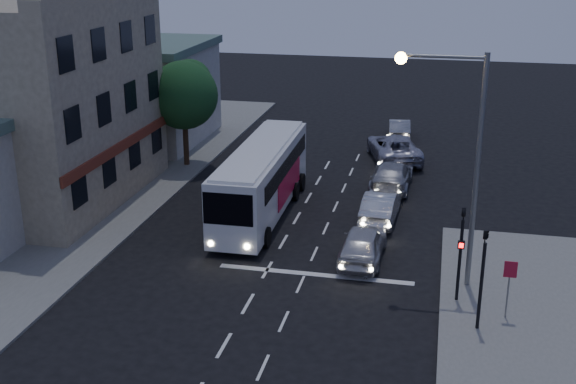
% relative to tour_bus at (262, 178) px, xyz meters
% --- Properties ---
extents(ground, '(120.00, 120.00, 0.00)m').
position_rel_tour_bus_xyz_m(ground, '(1.81, -8.21, -1.87)').
color(ground, black).
extents(sidewalk_far, '(12.00, 50.00, 0.12)m').
position_rel_tour_bus_xyz_m(sidewalk_far, '(-11.19, -0.21, -1.81)').
color(sidewalk_far, slate).
rests_on(sidewalk_far, ground).
extents(road_markings, '(8.00, 30.55, 0.01)m').
position_rel_tour_bus_xyz_m(road_markings, '(3.09, -4.91, -1.86)').
color(road_markings, silver).
rests_on(road_markings, ground).
extents(tour_bus, '(2.68, 11.30, 3.46)m').
position_rel_tour_bus_xyz_m(tour_bus, '(0.00, 0.00, 0.00)').
color(tour_bus, white).
rests_on(tour_bus, ground).
extents(car_suv, '(1.85, 4.39, 1.48)m').
position_rel_tour_bus_xyz_m(car_suv, '(5.51, -4.41, -1.13)').
color(car_suv, silver).
rests_on(car_suv, ground).
extents(car_sedan_a, '(1.70, 4.40, 1.43)m').
position_rel_tour_bus_xyz_m(car_sedan_a, '(5.80, 0.35, -1.15)').
color(car_sedan_a, silver).
rests_on(car_sedan_a, ground).
extents(car_sedan_b, '(2.19, 5.15, 1.48)m').
position_rel_tour_bus_xyz_m(car_sedan_b, '(5.93, 5.26, -1.13)').
color(car_sedan_b, '#999AA1').
rests_on(car_sedan_b, ground).
extents(car_sedan_c, '(4.13, 6.33, 1.62)m').
position_rel_tour_bus_xyz_m(car_sedan_c, '(5.63, 10.69, -1.06)').
color(car_sedan_c, '#9C9CAF').
rests_on(car_sedan_c, ground).
extents(car_extra, '(1.77, 4.13, 1.32)m').
position_rel_tour_bus_xyz_m(car_extra, '(5.58, 16.07, -1.21)').
color(car_extra, '#98989A').
rests_on(car_extra, ground).
extents(traffic_signal_main, '(0.25, 0.35, 4.10)m').
position_rel_tour_bus_xyz_m(traffic_signal_main, '(9.41, -7.44, 0.55)').
color(traffic_signal_main, black).
rests_on(traffic_signal_main, sidewalk_near).
extents(traffic_signal_side, '(0.18, 0.15, 4.10)m').
position_rel_tour_bus_xyz_m(traffic_signal_side, '(10.11, -9.41, 0.55)').
color(traffic_signal_side, black).
rests_on(traffic_signal_side, sidewalk_near).
extents(regulatory_sign, '(0.45, 0.12, 2.20)m').
position_rel_tour_bus_xyz_m(regulatory_sign, '(11.11, -8.45, -0.27)').
color(regulatory_sign, slate).
rests_on(regulatory_sign, sidewalk_near).
extents(streetlight, '(3.32, 0.44, 9.00)m').
position_rel_tour_bus_xyz_m(streetlight, '(9.15, -6.01, 3.86)').
color(streetlight, slate).
rests_on(streetlight, sidewalk_near).
extents(main_building, '(10.12, 12.00, 11.00)m').
position_rel_tour_bus_xyz_m(main_building, '(-12.15, -0.21, 3.29)').
color(main_building, '#7F725B').
rests_on(main_building, sidewalk_far).
extents(low_building_north, '(9.40, 9.40, 6.50)m').
position_rel_tour_bus_xyz_m(low_building_north, '(-11.69, 11.79, 1.52)').
color(low_building_north, '#9B9993').
rests_on(low_building_north, sidewalk_far).
extents(street_tree, '(4.00, 4.00, 6.20)m').
position_rel_tour_bus_xyz_m(street_tree, '(-6.40, 6.81, 2.63)').
color(street_tree, black).
rests_on(street_tree, sidewalk_far).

